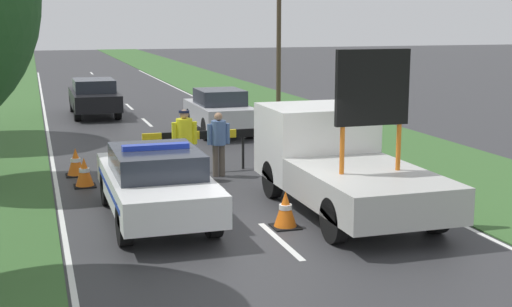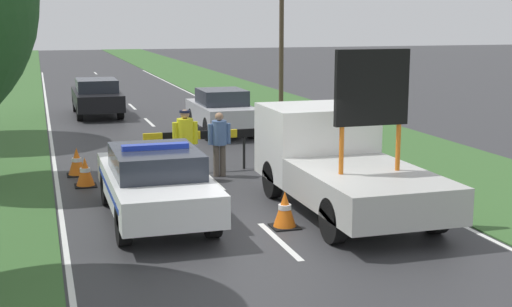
# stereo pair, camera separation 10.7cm
# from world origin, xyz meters

# --- Properties ---
(ground_plane) EXTENTS (160.00, 160.00, 0.00)m
(ground_plane) POSITION_xyz_m (0.00, 0.00, 0.00)
(ground_plane) COLOR #333335
(lane_markings) EXTENTS (7.53, 60.03, 0.01)m
(lane_markings) POSITION_xyz_m (0.00, 12.64, 0.00)
(lane_markings) COLOR silver
(lane_markings) RESTS_ON ground
(grass_verge_right) EXTENTS (4.89, 120.00, 0.03)m
(grass_verge_right) POSITION_xyz_m (6.26, 20.00, 0.01)
(grass_verge_right) COLOR #38602D
(grass_verge_right) RESTS_ON ground
(police_car) EXTENTS (1.86, 4.81, 1.56)m
(police_car) POSITION_xyz_m (-1.91, 1.42, 0.78)
(police_car) COLOR white
(police_car) RESTS_ON ground
(work_truck) EXTENTS (2.29, 5.50, 3.41)m
(work_truck) POSITION_xyz_m (1.91, 1.25, 1.03)
(work_truck) COLOR white
(work_truck) RESTS_ON ground
(road_barrier) EXTENTS (2.97, 0.08, 1.07)m
(road_barrier) POSITION_xyz_m (-0.06, 5.61, 0.89)
(road_barrier) COLOR black
(road_barrier) RESTS_ON ground
(police_officer) EXTENTS (0.63, 0.40, 1.76)m
(police_officer) POSITION_xyz_m (-0.62, 4.76, 1.05)
(police_officer) COLOR #191E38
(police_officer) RESTS_ON ground
(pedestrian_civilian) EXTENTS (0.59, 0.37, 1.64)m
(pedestrian_civilian) POSITION_xyz_m (0.28, 4.91, 0.96)
(pedestrian_civilian) COLOR brown
(pedestrian_civilian) RESTS_ON ground
(traffic_cone_near_police) EXTENTS (0.52, 0.52, 0.72)m
(traffic_cone_near_police) POSITION_xyz_m (0.37, 0.15, 0.35)
(traffic_cone_near_police) COLOR black
(traffic_cone_near_police) RESTS_ON ground
(traffic_cone_centre_front) EXTENTS (0.51, 0.51, 0.71)m
(traffic_cone_centre_front) POSITION_xyz_m (-3.07, 4.77, 0.35)
(traffic_cone_centre_front) COLOR black
(traffic_cone_centre_front) RESTS_ON ground
(traffic_cone_near_truck) EXTENTS (0.52, 0.52, 0.72)m
(traffic_cone_near_truck) POSITION_xyz_m (-3.19, 6.07, 0.36)
(traffic_cone_near_truck) COLOR black
(traffic_cone_near_truck) RESTS_ON ground
(queued_car_sedan_silver) EXTENTS (1.70, 3.93, 1.56)m
(queued_car_sedan_silver) POSITION_xyz_m (1.99, 11.45, 0.81)
(queued_car_sedan_silver) COLOR #B2B2B7
(queued_car_sedan_silver) RESTS_ON ground
(queued_car_sedan_black) EXTENTS (1.81, 4.65, 1.51)m
(queued_car_sedan_black) POSITION_xyz_m (-1.75, 17.55, 0.79)
(queued_car_sedan_black) COLOR black
(queued_car_sedan_black) RESTS_ON ground
(utility_pole) EXTENTS (1.20, 0.20, 7.99)m
(utility_pole) POSITION_xyz_m (6.21, 17.35, 4.11)
(utility_pole) COLOR #473828
(utility_pole) RESTS_ON ground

